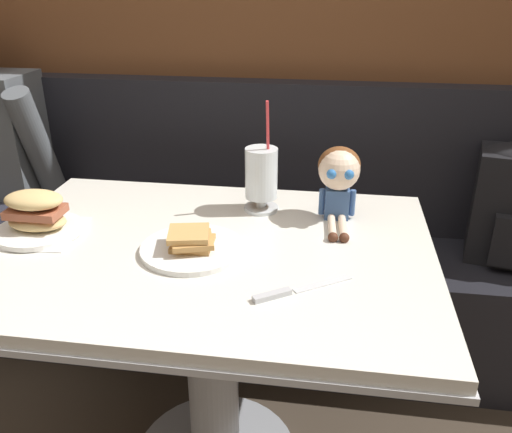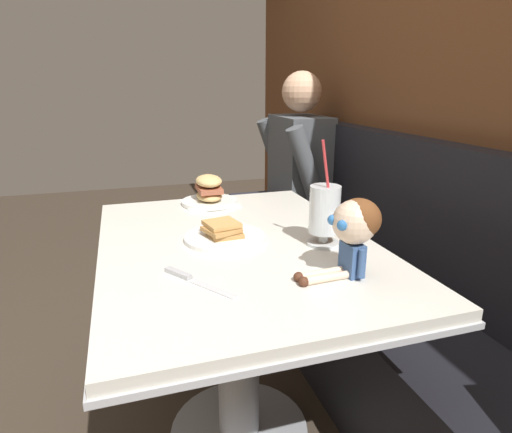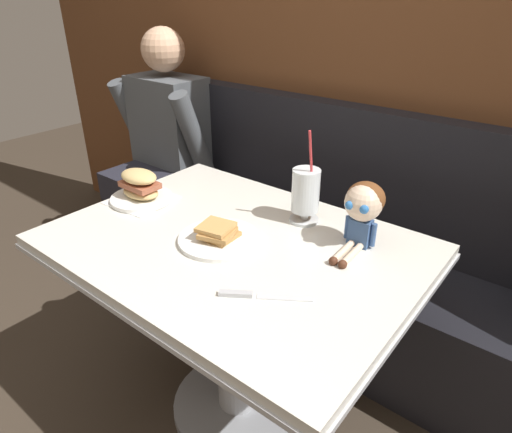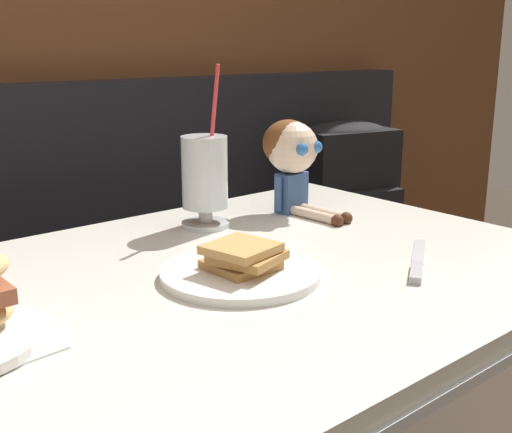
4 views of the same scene
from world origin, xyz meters
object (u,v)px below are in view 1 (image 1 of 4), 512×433
Objects in this scene: milkshake_glass at (261,176)px; seated_doll at (339,173)px; butter_knife at (287,292)px; sandwich_plate at (37,217)px; toast_plate at (192,246)px.

milkshake_glass is 1.43× the size of seated_doll.
butter_knife is at bearing -103.75° from seated_doll.
butter_knife is 0.43m from seated_doll.
sandwich_plate reaches higher than butter_knife.
butter_knife is at bearing -16.06° from sandwich_plate.
toast_plate is 0.42m from sandwich_plate.
milkshake_glass is at bearing 64.49° from toast_plate.
milkshake_glass is 1.43× the size of sandwich_plate.
toast_plate is 0.29m from butter_knife.
toast_plate is 0.79× the size of milkshake_glass.
sandwich_plate reaches higher than toast_plate.
milkshake_glass reaches higher than seated_doll.
sandwich_plate is at bearing -164.47° from seated_doll.
milkshake_glass is 0.45m from butter_knife.
toast_plate is at bearing -5.16° from sandwich_plate.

